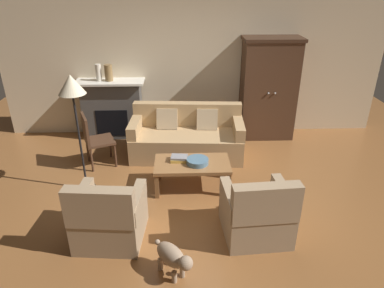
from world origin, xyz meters
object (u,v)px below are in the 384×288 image
side_chair_wooden (94,137)px  book_stack (179,158)px  armchair_near_left (109,218)px  armchair_near_right (257,214)px  coffee_table (192,166)px  dog (173,257)px  couch (187,138)px  floor_lamp (72,92)px  fireplace (113,109)px  mantel_vase_cream (99,73)px  mantel_vase_bronze (109,73)px  fruit_bowl (197,161)px  armoire (268,89)px

side_chair_wooden → book_stack: bearing=-26.0°
armchair_near_left → armchair_near_right: bearing=0.4°
coffee_table → dog: bearing=-98.8°
couch → armchair_near_right: armchair_near_right is taller
couch → floor_lamp: bearing=-145.1°
fireplace → book_stack: (1.27, -1.85, -0.11)m
side_chair_wooden → armchair_near_left: bearing=-73.4°
couch → side_chair_wooden: side_chair_wooden is taller
mantel_vase_cream → mantel_vase_bronze: bearing=0.0°
coffee_table → dog: (-0.26, -1.70, -0.12)m
coffee_table → floor_lamp: 1.94m
fireplace → floor_lamp: floor_lamp is taller
side_chair_wooden → fruit_bowl: bearing=-25.0°
armchair_near_right → side_chair_wooden: bearing=141.4°
coffee_table → armchair_near_right: (0.74, -1.11, -0.05)m
coffee_table → side_chair_wooden: (-1.57, 0.74, 0.15)m
fireplace → armchair_near_left: 3.07m
couch → fruit_bowl: couch is taller
armchair_near_left → dog: (0.76, -0.59, -0.07)m
mantel_vase_bronze → armchair_near_right: 3.84m
side_chair_wooden → dog: size_ratio=1.89×
book_stack → armchair_near_left: bearing=-125.1°
armoire → mantel_vase_bronze: bearing=178.8°
armoire → mantel_vase_bronze: 2.97m
couch → coffee_table: bearing=-87.1°
fruit_bowl → side_chair_wooden: size_ratio=0.36×
couch → coffee_table: 1.08m
fruit_bowl → fireplace: bearing=128.3°
book_stack → couch: bearing=82.5°
coffee_table → mantel_vase_bronze: bearing=127.7°
armchair_near_right → book_stack: bearing=128.5°
armoire → side_chair_wooden: size_ratio=2.10×
book_stack → dog: 1.78m
mantel_vase_cream → armoire: bearing=-1.1°
armoire → side_chair_wooden: 3.28m
couch → book_stack: size_ratio=7.62×
couch → floor_lamp: (-1.52, -1.06, 1.18)m
floor_lamp → couch: bearing=34.9°
mantel_vase_cream → mantel_vase_bronze: mantel_vase_cream is taller
couch → floor_lamp: 2.20m
couch → mantel_vase_bronze: size_ratio=6.60×
couch → fruit_bowl: 1.13m
armoire → coffee_table: size_ratio=1.72×
armchair_near_left → dog: 0.96m
armoire → fruit_bowl: bearing=-127.2°
armchair_near_left → coffee_table: bearing=47.7°
mantel_vase_bronze → side_chair_wooden: (-0.11, -1.16, -0.76)m
fruit_bowl → armoire: bearing=52.8°
armchair_near_left → fireplace: bearing=98.3°
floor_lamp → dog: 2.50m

